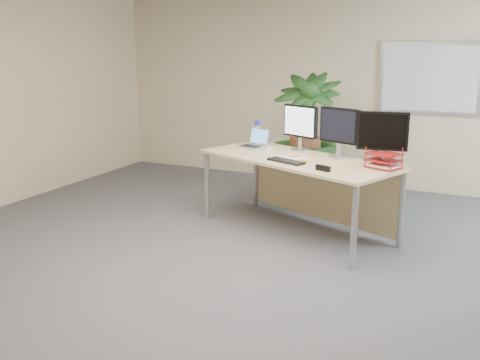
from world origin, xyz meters
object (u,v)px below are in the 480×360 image
at_px(desk, 304,172).
at_px(monitor_left, 300,125).
at_px(monitor_right, 339,129).
at_px(laptop, 255,142).
at_px(floor_plant, 305,144).

distance_m(desk, monitor_left, 0.58).
bearing_deg(monitor_right, monitor_left, 155.71).
xyz_separation_m(desk, monitor_left, (-0.16, 0.30, 0.47)).
distance_m(desk, laptop, 0.79).
xyz_separation_m(desk, laptop, (-0.70, 0.28, 0.23)).
bearing_deg(floor_plant, laptop, -114.42).
xyz_separation_m(floor_plant, monitor_right, (0.69, -0.99, 0.37)).
distance_m(floor_plant, monitor_right, 1.26).
bearing_deg(laptop, monitor_left, 2.23).
distance_m(monitor_left, monitor_right, 0.55).
xyz_separation_m(monitor_right, laptop, (-1.04, 0.21, -0.25)).
height_order(floor_plant, monitor_right, floor_plant).
relative_size(monitor_right, laptop, 1.40).
relative_size(monitor_left, laptop, 1.36).
height_order(monitor_left, laptop, monitor_left).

